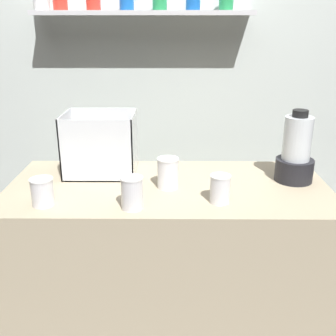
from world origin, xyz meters
The scene contains 8 objects.
counter centered at (0.00, 0.00, 0.45)m, with size 1.40×0.64×0.90m, color tan.
back_wall_unit centered at (-0.01, 0.77, 1.27)m, with size 2.60×0.24×2.50m.
carrot_display_bin centered at (-0.31, 0.16, 0.99)m, with size 0.32×0.25×0.28m.
blender_pitcher centered at (0.56, 0.06, 1.03)m, with size 0.17×0.17×0.32m.
juice_cup_pomegranate_far_left centered at (-0.48, -0.20, 0.95)m, with size 0.09×0.09×0.11m.
juice_cup_beet_left centered at (-0.13, -0.23, 0.95)m, with size 0.09×0.09×0.13m.
juice_cup_mango_middle centered at (0.00, -0.03, 0.96)m, with size 0.09×0.09×0.13m.
juice_cup_orange_right centered at (0.21, -0.17, 0.95)m, with size 0.08×0.08×0.11m.
Camera 1 is at (0.01, -1.62, 1.58)m, focal length 42.97 mm.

